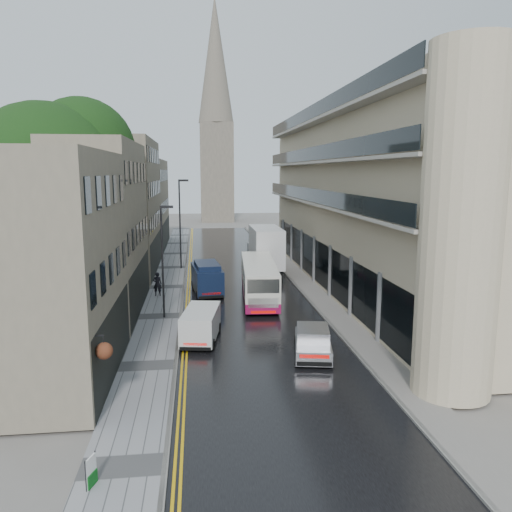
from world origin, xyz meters
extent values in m
plane|color=slate|center=(0.00, 0.00, 0.00)|extent=(200.00, 200.00, 0.00)
cube|color=black|center=(0.00, 27.50, 0.01)|extent=(9.00, 85.00, 0.02)
cube|color=gray|center=(-5.85, 27.50, 0.06)|extent=(2.70, 85.00, 0.12)
cube|color=slate|center=(5.40, 27.50, 0.06)|extent=(1.80, 85.00, 0.12)
imported|color=black|center=(-6.39, 24.63, 1.01)|extent=(0.65, 0.43, 1.77)
camera|label=1|loc=(-3.41, -12.09, 9.23)|focal=35.00mm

